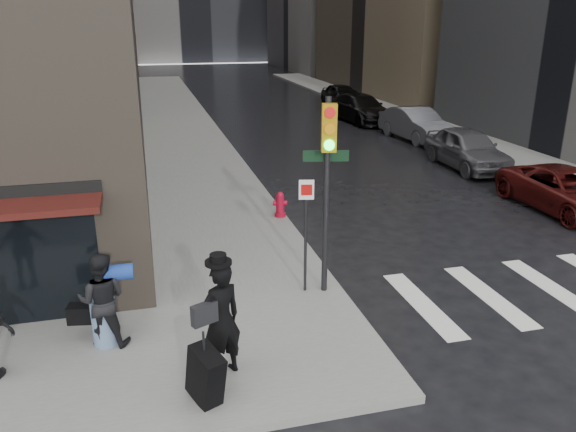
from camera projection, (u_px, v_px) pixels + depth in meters
name	position (u px, v px, depth m)	size (l,w,h in m)	color
ground	(273.00, 353.00, 10.23)	(140.00, 140.00, 0.00)	black
sidewalk_left	(175.00, 116.00, 34.87)	(4.00, 50.00, 0.15)	slate
sidewalk_right	(377.00, 108.00, 38.05)	(3.00, 50.00, 0.15)	slate
man_overcoat	(218.00, 329.00, 8.95)	(1.10, 1.47, 2.20)	black
man_jeans	(102.00, 300.00, 9.97)	(1.25, 0.85, 1.78)	black
traffic_light	(325.00, 172.00, 11.30)	(1.03, 0.57, 4.18)	black
fire_hydrant	(280.00, 205.00, 16.74)	(0.44, 0.34, 0.77)	maroon
parked_car_0	(567.00, 191.00, 17.59)	(2.22, 4.81, 1.34)	#430F0D
parked_car_1	(467.00, 148.00, 22.69)	(1.91, 4.74, 1.61)	#4E4D52
parked_car_2	(416.00, 124.00, 28.00)	(1.68, 4.81, 1.59)	#525257
parked_car_3	(361.00, 108.00, 33.00)	(2.21, 5.43, 1.58)	black
parked_car_4	(342.00, 96.00, 38.36)	(1.86, 4.62, 1.58)	black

